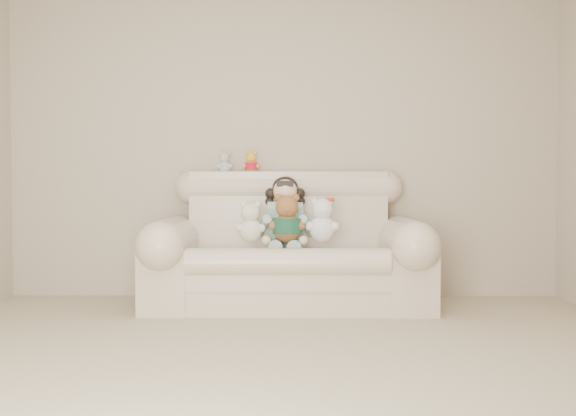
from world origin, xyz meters
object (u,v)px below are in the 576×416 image
at_px(seated_child, 285,213).
at_px(white_cat, 322,215).
at_px(cream_teddy, 250,218).
at_px(sofa, 288,239).
at_px(brown_teddy, 287,214).

bearing_deg(seated_child, white_cat, -34.12).
bearing_deg(seated_child, cream_teddy, -145.56).
relative_size(sofa, white_cat, 5.34).
bearing_deg(brown_teddy, cream_teddy, 175.33).
bearing_deg(white_cat, cream_teddy, 168.78).
bearing_deg(brown_teddy, sofa, 83.68).
xyz_separation_m(brown_teddy, cream_teddy, (-0.27, 0.01, -0.03)).
bearing_deg(brown_teddy, white_cat, 3.49).
height_order(seated_child, cream_teddy, seated_child).
relative_size(seated_child, brown_teddy, 1.38).
bearing_deg(white_cat, brown_teddy, 172.92).
bearing_deg(sofa, brown_teddy, -93.61).
height_order(sofa, cream_teddy, sofa).
bearing_deg(cream_teddy, sofa, 34.07).
xyz_separation_m(seated_child, brown_teddy, (0.02, -0.20, 0.00)).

